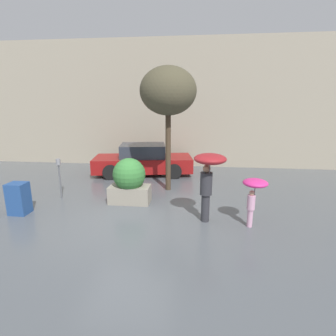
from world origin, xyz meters
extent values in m
plane|color=#51565B|center=(0.00, 0.00, 0.00)|extent=(40.00, 40.00, 0.00)
cube|color=#9E937F|center=(0.00, 6.50, 3.00)|extent=(18.00, 0.30, 6.00)
cube|color=gray|center=(-0.22, 1.18, 0.27)|extent=(1.27, 0.64, 0.54)
sphere|color=#337033|center=(-0.22, 1.18, 0.92)|extent=(1.01, 1.01, 1.01)
cylinder|color=#2D2D33|center=(2.10, 0.09, 0.37)|extent=(0.22, 0.22, 0.74)
cylinder|color=#2D2D33|center=(2.10, 0.09, 1.04)|extent=(0.31, 0.31, 0.59)
sphere|color=#997056|center=(2.10, 0.09, 1.44)|extent=(0.20, 0.20, 0.20)
cylinder|color=#4C4C51|center=(2.17, -0.03, 1.39)|extent=(0.02, 0.02, 0.65)
ellipsoid|color=maroon|center=(2.17, -0.03, 1.72)|extent=(0.81, 0.81, 0.26)
cylinder|color=#D199B7|center=(3.22, -0.11, 0.23)|extent=(0.14, 0.14, 0.47)
cylinder|color=#D199B7|center=(3.22, -0.11, 0.65)|extent=(0.19, 0.19, 0.37)
sphere|color=tan|center=(3.22, -0.11, 0.90)|extent=(0.13, 0.13, 0.13)
cylinder|color=#4C4C51|center=(3.29, -0.07, 0.91)|extent=(0.02, 0.02, 0.47)
ellipsoid|color=#E02D84|center=(3.29, -0.07, 1.15)|extent=(0.61, 0.61, 0.20)
cube|color=maroon|center=(-0.51, 4.65, 0.47)|extent=(4.44, 2.37, 0.60)
cube|color=#2D333D|center=(-0.51, 4.65, 1.05)|extent=(2.11, 1.74, 0.55)
cylinder|color=black|center=(-1.66, 3.60, 0.31)|extent=(0.65, 0.32, 0.62)
cylinder|color=black|center=(-1.94, 5.28, 0.31)|extent=(0.65, 0.32, 0.62)
cylinder|color=black|center=(0.92, 4.03, 0.31)|extent=(0.65, 0.32, 0.62)
cylinder|color=black|center=(0.64, 5.71, 0.31)|extent=(0.65, 0.32, 0.62)
cylinder|color=#423323|center=(0.83, 2.58, 1.46)|extent=(0.19, 0.19, 2.93)
ellipsoid|color=#4C4733|center=(0.83, 2.58, 3.45)|extent=(1.90, 1.90, 1.61)
cylinder|color=#595B60|center=(-2.56, 1.30, 0.56)|extent=(0.05, 0.05, 1.13)
cylinder|color=gray|center=(-2.56, 1.30, 1.23)|extent=(0.14, 0.14, 0.20)
cube|color=navy|center=(-3.10, -0.01, 0.45)|extent=(0.50, 0.44, 0.90)
camera|label=1|loc=(1.85, -6.42, 3.05)|focal=28.00mm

